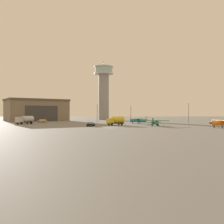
# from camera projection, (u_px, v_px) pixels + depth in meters

# --- Properties ---
(ground_plane) EXTENTS (400.00, 400.00, 0.00)m
(ground_plane) POSITION_uv_depth(u_px,v_px,m) (109.00, 128.00, 68.88)
(ground_plane) COLOR slate
(control_tower) EXTENTS (11.52, 11.52, 36.25)m
(control_tower) POSITION_uv_depth(u_px,v_px,m) (104.00, 88.00, 147.40)
(control_tower) COLOR gray
(control_tower) RESTS_ON ground_plane
(hangar) EXTENTS (35.94, 31.57, 11.37)m
(hangar) POSITION_uv_depth(u_px,v_px,m) (36.00, 110.00, 129.37)
(hangar) COLOR #7A6B56
(hangar) RESTS_ON ground_plane
(airplane_orange) EXTENTS (8.66, 11.03, 3.25)m
(airplane_orange) POSITION_uv_depth(u_px,v_px,m) (224.00, 122.00, 69.17)
(airplane_orange) COLOR orange
(airplane_orange) RESTS_ON ground_plane
(airplane_teal) EXTENTS (7.42, 9.29, 2.87)m
(airplane_teal) POSITION_uv_depth(u_px,v_px,m) (139.00, 120.00, 95.98)
(airplane_teal) COLOR teal
(airplane_teal) RESTS_ON ground_plane
(airplane_green) EXTENTS (8.42, 6.76, 2.64)m
(airplane_green) POSITION_uv_depth(u_px,v_px,m) (155.00, 122.00, 78.47)
(airplane_green) COLOR #287A42
(airplane_green) RESTS_ON ground_plane
(truck_fuel_tanker_silver) EXTENTS (5.91, 6.83, 3.04)m
(truck_fuel_tanker_silver) POSITION_uv_depth(u_px,v_px,m) (25.00, 120.00, 91.64)
(truck_fuel_tanker_silver) COLOR #38383D
(truck_fuel_tanker_silver) RESTS_ON ground_plane
(truck_fuel_tanker_yellow) EXTENTS (6.30, 4.52, 3.04)m
(truck_fuel_tanker_yellow) POSITION_uv_depth(u_px,v_px,m) (116.00, 120.00, 83.21)
(truck_fuel_tanker_yellow) COLOR #38383D
(truck_fuel_tanker_yellow) RESTS_ON ground_plane
(car_black) EXTENTS (2.78, 4.74, 1.37)m
(car_black) POSITION_uv_depth(u_px,v_px,m) (91.00, 124.00, 77.48)
(car_black) COLOR black
(car_black) RESTS_ON ground_plane
(car_orange) EXTENTS (4.41, 3.40, 1.37)m
(car_orange) POSITION_uv_depth(u_px,v_px,m) (42.00, 121.00, 106.99)
(car_orange) COLOR orange
(car_orange) RESTS_ON ground_plane
(light_post_west) EXTENTS (0.44, 0.44, 8.98)m
(light_post_west) POSITION_uv_depth(u_px,v_px,m) (189.00, 110.00, 112.55)
(light_post_west) COLOR #38383D
(light_post_west) RESTS_ON ground_plane
(light_post_north) EXTENTS (0.44, 0.44, 7.79)m
(light_post_north) POSITION_uv_depth(u_px,v_px,m) (131.00, 112.00, 116.58)
(light_post_north) COLOR #38383D
(light_post_north) RESTS_ON ground_plane
(light_post_centre) EXTENTS (0.44, 0.44, 8.51)m
(light_post_centre) POSITION_uv_depth(u_px,v_px,m) (97.00, 111.00, 113.25)
(light_post_centre) COLOR #38383D
(light_post_centre) RESTS_ON ground_plane
(traffic_cone_near_left) EXTENTS (0.36, 0.36, 0.58)m
(traffic_cone_near_left) POSITION_uv_depth(u_px,v_px,m) (187.00, 126.00, 74.10)
(traffic_cone_near_left) COLOR black
(traffic_cone_near_left) RESTS_ON ground_plane
(traffic_cone_near_right) EXTENTS (0.36, 0.36, 0.61)m
(traffic_cone_near_right) POSITION_uv_depth(u_px,v_px,m) (45.00, 125.00, 80.33)
(traffic_cone_near_right) COLOR black
(traffic_cone_near_right) RESTS_ON ground_plane
(traffic_cone_mid_apron) EXTENTS (0.36, 0.36, 0.58)m
(traffic_cone_mid_apron) POSITION_uv_depth(u_px,v_px,m) (170.00, 128.00, 65.02)
(traffic_cone_mid_apron) COLOR black
(traffic_cone_mid_apron) RESTS_ON ground_plane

